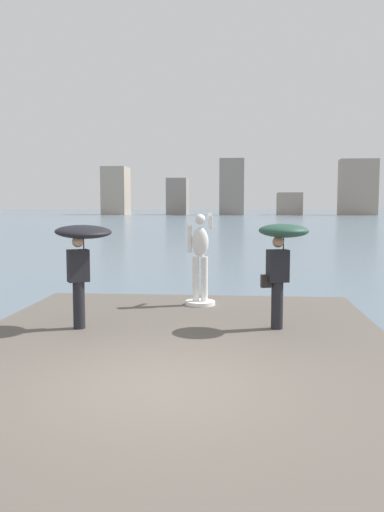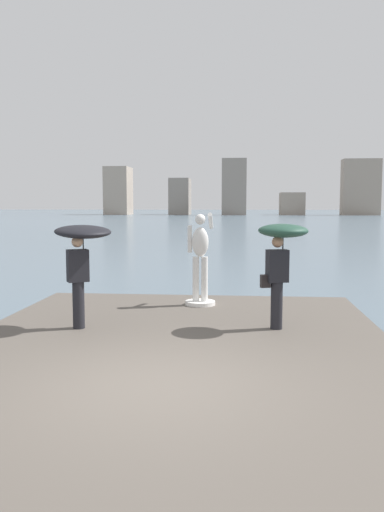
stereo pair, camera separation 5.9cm
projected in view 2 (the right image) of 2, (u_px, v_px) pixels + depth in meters
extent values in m
plane|color=slate|center=(228.00, 235.00, 46.50)|extent=(400.00, 400.00, 0.00)
cube|color=#564F47|center=(173.00, 358.00, 8.67)|extent=(7.40, 9.69, 0.40)
cylinder|color=white|center=(200.00, 303.00, 12.16)|extent=(0.69, 0.69, 0.09)
cylinder|color=white|center=(196.00, 279.00, 12.11)|extent=(0.15, 0.15, 1.02)
cylinder|color=white|center=(205.00, 279.00, 12.09)|extent=(0.15, 0.15, 1.02)
ellipsoid|color=white|center=(200.00, 242.00, 12.02)|extent=(0.38, 0.26, 0.68)
sphere|color=white|center=(200.00, 219.00, 11.97)|extent=(0.24, 0.24, 0.24)
cylinder|color=white|center=(190.00, 239.00, 12.03)|extent=(0.10, 0.10, 0.62)
cylinder|color=white|center=(211.00, 221.00, 12.22)|extent=(0.10, 0.59, 0.40)
cylinder|color=black|center=(79.00, 305.00, 9.83)|extent=(0.22, 0.22, 0.88)
cube|color=black|center=(78.00, 266.00, 9.76)|extent=(0.45, 0.40, 0.60)
sphere|color=tan|center=(77.00, 242.00, 9.72)|extent=(0.21, 0.21, 0.21)
cylinder|color=#262626|center=(83.00, 249.00, 9.82)|extent=(0.02, 0.02, 0.52)
ellipsoid|color=black|center=(83.00, 232.00, 9.79)|extent=(1.44, 1.45, 0.31)
cylinder|color=black|center=(277.00, 305.00, 9.79)|extent=(0.22, 0.22, 0.88)
cube|color=black|center=(277.00, 266.00, 9.72)|extent=(0.43, 0.34, 0.60)
sphere|color=#A87A5B|center=(278.00, 242.00, 9.67)|extent=(0.21, 0.21, 0.21)
cylinder|color=#262626|center=(283.00, 248.00, 9.75)|extent=(0.02, 0.02, 0.54)
ellipsoid|color=#234738|center=(283.00, 231.00, 9.72)|extent=(1.15, 1.16, 0.27)
cube|color=black|center=(265.00, 281.00, 9.72)|extent=(0.20, 0.15, 0.24)
cube|color=#A89989|center=(118.00, 191.00, 133.00)|extent=(5.97, 7.88, 11.92)
cube|color=gray|center=(180.00, 197.00, 132.65)|extent=(5.00, 7.59, 9.06)
cube|color=gray|center=(234.00, 187.00, 127.90)|extent=(5.90, 4.50, 13.59)
cube|color=gray|center=(292.00, 204.00, 129.94)|extent=(5.88, 6.58, 5.46)
cube|color=gray|center=(361.00, 187.00, 126.48)|extent=(8.85, 4.25, 13.37)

